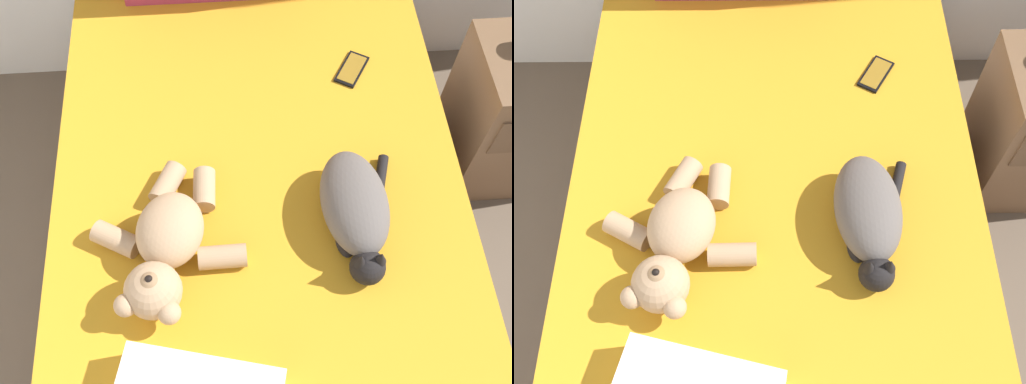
{
  "view_description": "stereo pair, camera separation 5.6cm",
  "coord_description": "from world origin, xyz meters",
  "views": [
    {
      "loc": [
        1.65,
        2.16,
        2.12
      ],
      "look_at": [
        1.71,
        3.03,
        0.6
      ],
      "focal_mm": 42.51,
      "sensor_mm": 36.0,
      "label": 1
    },
    {
      "loc": [
        1.7,
        2.16,
        2.12
      ],
      "look_at": [
        1.71,
        3.03,
        0.6
      ],
      "focal_mm": 42.51,
      "sensor_mm": 36.0,
      "label": 2
    }
  ],
  "objects": [
    {
      "name": "teddy_bear",
      "position": [
        1.45,
        2.87,
        0.61
      ],
      "size": [
        0.44,
        0.52,
        0.17
      ],
      "color": "tan",
      "rests_on": "bed"
    },
    {
      "name": "bed",
      "position": [
        1.73,
        3.03,
        0.26
      ],
      "size": [
        1.3,
        1.99,
        0.53
      ],
      "color": "brown",
      "rests_on": "ground_plane"
    },
    {
      "name": "cat",
      "position": [
        1.99,
        2.96,
        0.61
      ],
      "size": [
        0.25,
        0.43,
        0.15
      ],
      "color": "#59514C",
      "rests_on": "bed"
    },
    {
      "name": "cell_phone",
      "position": [
        2.07,
        3.53,
        0.54
      ],
      "size": [
        0.14,
        0.16,
        0.01
      ],
      "color": "black",
      "rests_on": "bed"
    }
  ]
}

